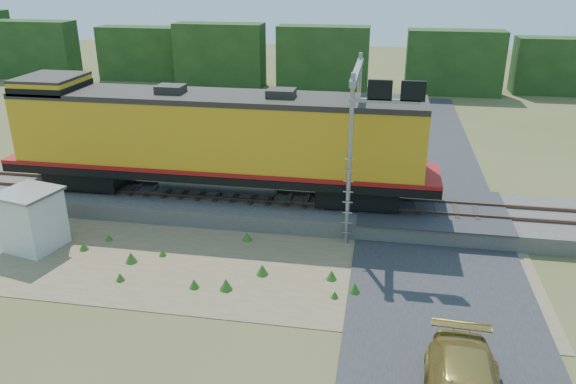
# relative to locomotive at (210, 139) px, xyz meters

# --- Properties ---
(ground) EXTENTS (140.00, 140.00, 0.00)m
(ground) POSITION_rel_locomotive_xyz_m (3.96, -6.00, -3.73)
(ground) COLOR #475123
(ground) RESTS_ON ground
(ballast) EXTENTS (70.00, 5.00, 0.80)m
(ballast) POSITION_rel_locomotive_xyz_m (3.96, 0.00, -3.33)
(ballast) COLOR slate
(ballast) RESTS_ON ground
(rails) EXTENTS (70.00, 1.54, 0.16)m
(rails) POSITION_rel_locomotive_xyz_m (3.96, 0.00, -2.85)
(rails) COLOR brown
(rails) RESTS_ON ballast
(dirt_shoulder) EXTENTS (26.00, 8.00, 0.03)m
(dirt_shoulder) POSITION_rel_locomotive_xyz_m (1.96, -5.50, -3.71)
(dirt_shoulder) COLOR #8C7754
(dirt_shoulder) RESTS_ON ground
(road) EXTENTS (7.00, 66.00, 0.86)m
(road) POSITION_rel_locomotive_xyz_m (10.96, -5.26, -3.64)
(road) COLOR #38383A
(road) RESTS_ON ground
(tree_line_north) EXTENTS (130.00, 3.00, 6.50)m
(tree_line_north) POSITION_rel_locomotive_xyz_m (3.96, 32.00, -0.66)
(tree_line_north) COLOR #1B3714
(tree_line_north) RESTS_ON ground
(weed_clumps) EXTENTS (15.00, 6.20, 0.56)m
(weed_clumps) POSITION_rel_locomotive_xyz_m (0.46, -5.90, -3.73)
(weed_clumps) COLOR #32671D
(weed_clumps) RESTS_ON ground
(locomotive) EXTENTS (21.74, 3.32, 5.61)m
(locomotive) POSITION_rel_locomotive_xyz_m (0.00, 0.00, 0.00)
(locomotive) COLOR black
(locomotive) RESTS_ON rails
(shed) EXTENTS (2.72, 2.72, 2.70)m
(shed) POSITION_rel_locomotive_xyz_m (-6.50, -5.56, -2.36)
(shed) COLOR silver
(shed) RESTS_ON ground
(signal_gantry) EXTENTS (3.04, 6.20, 7.68)m
(signal_gantry) POSITION_rel_locomotive_xyz_m (7.47, -0.68, 1.99)
(signal_gantry) COLOR gray
(signal_gantry) RESTS_ON ground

